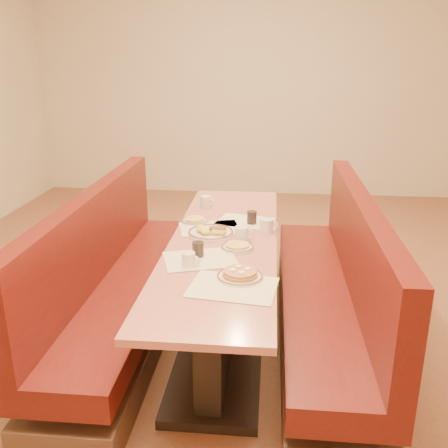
# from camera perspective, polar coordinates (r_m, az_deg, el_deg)

# --- Properties ---
(ground) EXTENTS (8.00, 8.00, 0.00)m
(ground) POSITION_cam_1_polar(r_m,az_deg,el_deg) (3.63, -0.07, -13.02)
(ground) COLOR #9E6647
(ground) RESTS_ON ground
(room_envelope) EXTENTS (6.04, 8.04, 2.82)m
(room_envelope) POSITION_cam_1_polar(r_m,az_deg,el_deg) (3.08, -0.08, 19.12)
(room_envelope) COLOR beige
(room_envelope) RESTS_ON ground
(diner_table) EXTENTS (0.70, 2.50, 0.75)m
(diner_table) POSITION_cam_1_polar(r_m,az_deg,el_deg) (3.45, -0.07, -7.73)
(diner_table) COLOR black
(diner_table) RESTS_ON ground
(booth_left) EXTENTS (0.55, 2.50, 1.05)m
(booth_left) POSITION_cam_1_polar(r_m,az_deg,el_deg) (3.59, -11.87, -7.24)
(booth_left) COLOR #4C3326
(booth_left) RESTS_ON ground
(booth_right) EXTENTS (0.55, 2.50, 1.05)m
(booth_right) POSITION_cam_1_polar(r_m,az_deg,el_deg) (3.47, 12.19, -8.28)
(booth_right) COLOR #4C3326
(booth_right) RESTS_ON ground
(placemat_near_left) EXTENTS (0.50, 0.43, 0.00)m
(placemat_near_left) POSITION_cam_1_polar(r_m,az_deg,el_deg) (2.99, -2.74, -4.03)
(placemat_near_left) COLOR beige
(placemat_near_left) RESTS_ON diner_table
(placemat_near_right) EXTENTS (0.49, 0.39, 0.00)m
(placemat_near_right) POSITION_cam_1_polar(r_m,az_deg,el_deg) (2.65, 1.02, -7.22)
(placemat_near_right) COLOR beige
(placemat_near_right) RESTS_ON diner_table
(placemat_far_left) EXTENTS (0.48, 0.41, 0.00)m
(placemat_far_left) POSITION_cam_1_polar(r_m,az_deg,el_deg) (3.52, -1.65, -0.46)
(placemat_far_left) COLOR beige
(placemat_far_left) RESTS_ON diner_table
(placemat_far_right) EXTENTS (0.45, 0.38, 0.00)m
(placemat_far_right) POSITION_cam_1_polar(r_m,az_deg,el_deg) (3.66, 2.41, 0.31)
(placemat_far_right) COLOR beige
(placemat_far_right) RESTS_ON diner_table
(pancake_plate) EXTENTS (0.26, 0.26, 0.06)m
(pancake_plate) POSITION_cam_1_polar(r_m,az_deg,el_deg) (2.74, 1.84, -5.86)
(pancake_plate) COLOR silver
(pancake_plate) RESTS_ON diner_table
(eggs_plate) EXTENTS (0.31, 0.31, 0.06)m
(eggs_plate) POSITION_cam_1_polar(r_m,az_deg,el_deg) (3.40, -1.59, -0.92)
(eggs_plate) COLOR silver
(eggs_plate) RESTS_ON diner_table
(extra_plate_mid) EXTENTS (0.21, 0.21, 0.04)m
(extra_plate_mid) POSITION_cam_1_polar(r_m,az_deg,el_deg) (3.15, 1.54, -2.60)
(extra_plate_mid) COLOR silver
(extra_plate_mid) RESTS_ON diner_table
(extra_plate_far) EXTENTS (0.20, 0.20, 0.04)m
(extra_plate_far) POSITION_cam_1_polar(r_m,az_deg,el_deg) (3.66, -3.34, 0.42)
(extra_plate_far) COLOR silver
(extra_plate_far) RESTS_ON diner_table
(coffee_mug_a) EXTENTS (0.13, 0.09, 0.10)m
(coffee_mug_a) POSITION_cam_1_polar(r_m,az_deg,el_deg) (3.28, 2.12, -1.10)
(coffee_mug_a) COLOR silver
(coffee_mug_a) RESTS_ON diner_table
(coffee_mug_b) EXTENTS (0.11, 0.08, 0.08)m
(coffee_mug_b) POSITION_cam_1_polar(r_m,az_deg,el_deg) (2.89, -4.01, -4.04)
(coffee_mug_b) COLOR silver
(coffee_mug_b) RESTS_ON diner_table
(coffee_mug_c) EXTENTS (0.13, 0.09, 0.10)m
(coffee_mug_c) POSITION_cam_1_polar(r_m,az_deg,el_deg) (3.43, 4.93, -0.19)
(coffee_mug_c) COLOR silver
(coffee_mug_c) RESTS_ON diner_table
(coffee_mug_d) EXTENTS (0.12, 0.08, 0.09)m
(coffee_mug_d) POSITION_cam_1_polar(r_m,az_deg,el_deg) (4.01, -2.07, 2.60)
(coffee_mug_d) COLOR silver
(coffee_mug_d) RESTS_ON diner_table
(soda_tumbler_near) EXTENTS (0.07, 0.07, 0.10)m
(soda_tumbler_near) POSITION_cam_1_polar(r_m,az_deg,el_deg) (3.02, -2.99, -2.95)
(soda_tumbler_near) COLOR black
(soda_tumbler_near) RESTS_ON diner_table
(soda_tumbler_mid) EXTENTS (0.07, 0.07, 0.10)m
(soda_tumbler_mid) POSITION_cam_1_polar(r_m,az_deg,el_deg) (3.60, 3.20, 0.72)
(soda_tumbler_mid) COLOR black
(soda_tumbler_mid) RESTS_ON diner_table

